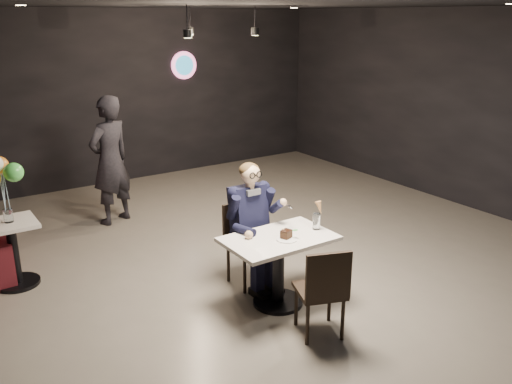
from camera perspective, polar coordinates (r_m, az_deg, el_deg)
floor at (r=6.71m, az=4.21°, el=-7.33°), size 9.00×9.00×0.00m
wall_sign at (r=10.32m, az=-7.61°, el=13.08°), size 0.50×0.06×0.50m
pendant_lights at (r=7.73m, az=-4.87°, el=18.08°), size 1.40×1.20×0.36m
main_table at (r=5.62m, az=2.37°, el=-8.29°), size 1.10×0.70×0.75m
chair_far at (r=6.00m, az=-0.72°, el=-5.63°), size 0.42×0.46×0.92m
chair_near at (r=5.13m, az=6.74°, el=-10.08°), size 0.55×0.58×0.92m
seated_man at (r=5.90m, az=-0.73°, el=-3.31°), size 0.60×0.80×1.44m
dessert_plate at (r=5.41m, az=3.28°, el=-4.98°), size 0.21×0.21×0.01m
cake_slice at (r=5.41m, az=3.20°, el=-4.47°), size 0.12×0.11×0.07m
mint_leaf at (r=5.41m, az=4.16°, el=-4.02°), size 0.06×0.04×0.01m
sundae_glass at (r=5.67m, az=6.39°, el=-3.09°), size 0.08×0.08×0.17m
wafer_cone at (r=5.59m, az=6.72°, el=-1.65°), size 0.08×0.08×0.13m
side_table at (r=6.58m, az=-24.08°, el=-6.24°), size 0.54×0.54×0.68m
balloon_vase at (r=6.41m, az=-24.63°, el=-2.27°), size 0.10×0.10×0.15m
balloon_bunch at (r=6.30m, az=-25.08°, el=1.00°), size 0.37×0.37×0.61m
passerby at (r=7.94m, az=-15.09°, el=3.22°), size 0.79×0.66×1.84m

